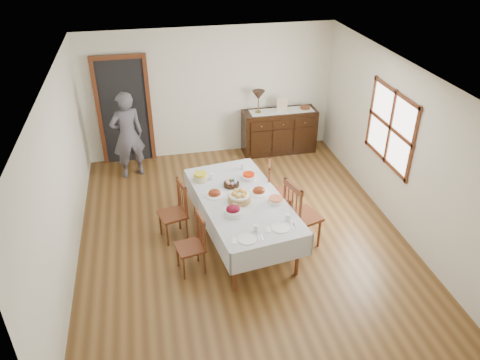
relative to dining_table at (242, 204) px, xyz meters
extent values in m
plane|color=brown|center=(0.03, 0.17, -0.70)|extent=(6.00, 6.00, 0.00)
cube|color=white|center=(0.03, 0.17, 1.90)|extent=(5.00, 6.00, 0.02)
cube|color=silver|center=(0.03, 3.17, 0.60)|extent=(5.00, 0.02, 2.60)
cube|color=silver|center=(0.03, -2.83, 0.60)|extent=(5.00, 0.02, 2.60)
cube|color=silver|center=(-2.47, 0.17, 0.60)|extent=(0.02, 6.00, 2.60)
cube|color=silver|center=(2.53, 0.17, 0.60)|extent=(0.02, 6.00, 2.60)
cube|color=white|center=(2.52, 0.47, 0.80)|extent=(0.02, 1.30, 1.10)
cube|color=#5E2D18|center=(2.51, 0.47, 0.80)|extent=(0.03, 1.46, 1.26)
cube|color=black|center=(-1.67, 3.13, 0.35)|extent=(0.90, 0.06, 2.10)
cube|color=#5E2D18|center=(-1.67, 3.11, 0.35)|extent=(1.04, 0.08, 2.18)
cube|color=silver|center=(0.00, 0.00, 0.07)|extent=(1.45, 2.41, 0.04)
cylinder|color=#5E2D18|center=(-0.32, -1.04, -0.33)|extent=(0.06, 0.06, 0.73)
cylinder|color=#5E2D18|center=(0.60, -0.90, -0.33)|extent=(0.06, 0.06, 0.73)
cylinder|color=#5E2D18|center=(-0.60, 0.90, -0.33)|extent=(0.06, 0.06, 0.73)
cylinder|color=#5E2D18|center=(0.32, 1.04, -0.33)|extent=(0.06, 0.06, 0.73)
cube|color=silver|center=(-0.57, -0.08, -0.08)|extent=(0.36, 2.28, 0.35)
cube|color=silver|center=(0.57, 0.08, -0.08)|extent=(0.36, 2.28, 0.35)
cube|color=silver|center=(0.17, -1.13, -0.08)|extent=(1.16, 0.19, 0.35)
cube|color=silver|center=(-0.17, 1.13, -0.08)|extent=(1.16, 0.19, 0.35)
cube|color=#5E2D18|center=(-0.84, -0.50, -0.30)|extent=(0.44, 0.44, 0.04)
cylinder|color=#5E2D18|center=(-1.02, -0.38, -0.51)|extent=(0.03, 0.03, 0.38)
cylinder|color=#5E2D18|center=(-0.96, -0.67, -0.51)|extent=(0.03, 0.03, 0.38)
cylinder|color=#5E2D18|center=(-0.72, -0.32, -0.51)|extent=(0.03, 0.03, 0.38)
cylinder|color=#5E2D18|center=(-0.66, -0.62, -0.51)|extent=(0.03, 0.03, 0.38)
cylinder|color=#5E2D18|center=(-0.71, -0.31, -0.05)|extent=(0.04, 0.04, 0.50)
cylinder|color=#5E2D18|center=(-0.64, -0.62, -0.05)|extent=(0.04, 0.04, 0.50)
cube|color=#5E2D18|center=(-0.68, -0.46, 0.17)|extent=(0.10, 0.36, 0.07)
cylinder|color=#5E2D18|center=(-0.69, -0.39, -0.06)|extent=(0.02, 0.02, 0.41)
cylinder|color=#5E2D18|center=(-0.68, -0.46, -0.06)|extent=(0.02, 0.02, 0.41)
cylinder|color=#5E2D18|center=(-0.66, -0.54, -0.06)|extent=(0.02, 0.02, 0.41)
cube|color=#5E2D18|center=(-1.02, 0.33, -0.28)|extent=(0.49, 0.49, 0.04)
cylinder|color=#5E2D18|center=(-1.21, 0.44, -0.50)|extent=(0.03, 0.03, 0.40)
cylinder|color=#5E2D18|center=(-1.13, 0.13, -0.50)|extent=(0.03, 0.03, 0.40)
cylinder|color=#5E2D18|center=(-0.90, 0.52, -0.50)|extent=(0.03, 0.03, 0.40)
cylinder|color=#5E2D18|center=(-0.82, 0.22, -0.50)|extent=(0.03, 0.03, 0.40)
cylinder|color=#5E2D18|center=(-0.89, 0.54, -0.01)|extent=(0.04, 0.04, 0.53)
cylinder|color=#5E2D18|center=(-0.80, 0.21, -0.01)|extent=(0.04, 0.04, 0.53)
cube|color=#5E2D18|center=(-0.84, 0.37, 0.21)|extent=(0.14, 0.37, 0.08)
cylinder|color=#5E2D18|center=(-0.87, 0.46, -0.03)|extent=(0.02, 0.02, 0.43)
cylinder|color=#5E2D18|center=(-0.84, 0.37, -0.03)|extent=(0.02, 0.02, 0.43)
cylinder|color=#5E2D18|center=(-0.82, 0.29, -0.03)|extent=(0.02, 0.02, 0.43)
cube|color=#5E2D18|center=(0.89, -0.24, -0.20)|extent=(0.58, 0.58, 0.04)
cylinder|color=#5E2D18|center=(1.12, -0.36, -0.46)|extent=(0.04, 0.04, 0.48)
cylinder|color=#5E2D18|center=(1.01, 0.00, -0.46)|extent=(0.04, 0.04, 0.48)
cylinder|color=#5E2D18|center=(0.76, -0.47, -0.46)|extent=(0.04, 0.04, 0.48)
cylinder|color=#5E2D18|center=(0.65, -0.11, -0.46)|extent=(0.04, 0.04, 0.48)
cylinder|color=#5E2D18|center=(0.74, -0.49, 0.11)|extent=(0.04, 0.04, 0.62)
cylinder|color=#5E2D18|center=(0.63, -0.11, 0.11)|extent=(0.04, 0.04, 0.62)
cube|color=#5E2D18|center=(0.69, -0.30, 0.38)|extent=(0.17, 0.44, 0.09)
cylinder|color=#5E2D18|center=(0.72, -0.39, 0.09)|extent=(0.02, 0.02, 0.51)
cylinder|color=#5E2D18|center=(0.69, -0.30, 0.09)|extent=(0.02, 0.02, 0.51)
cylinder|color=#5E2D18|center=(0.66, -0.20, 0.09)|extent=(0.02, 0.02, 0.51)
cube|color=#5E2D18|center=(0.76, 0.51, -0.24)|extent=(0.52, 0.52, 0.04)
cylinder|color=#5E2D18|center=(0.88, 0.30, -0.48)|extent=(0.04, 0.04, 0.43)
cylinder|color=#5E2D18|center=(0.97, 0.63, -0.48)|extent=(0.04, 0.04, 0.43)
cylinder|color=#5E2D18|center=(0.55, 0.39, -0.48)|extent=(0.04, 0.04, 0.43)
cylinder|color=#5E2D18|center=(0.64, 0.72, -0.48)|extent=(0.04, 0.04, 0.43)
cylinder|color=#5E2D18|center=(0.52, 0.39, 0.04)|extent=(0.04, 0.04, 0.57)
cylinder|color=#5E2D18|center=(0.62, 0.74, 0.04)|extent=(0.04, 0.04, 0.57)
cube|color=#5E2D18|center=(0.57, 0.56, 0.28)|extent=(0.15, 0.40, 0.08)
cylinder|color=#5E2D18|center=(0.55, 0.48, 0.02)|extent=(0.02, 0.02, 0.46)
cylinder|color=#5E2D18|center=(0.57, 0.56, 0.02)|extent=(0.02, 0.02, 0.46)
cylinder|color=#5E2D18|center=(0.60, 0.65, 0.02)|extent=(0.02, 0.02, 0.46)
cube|color=black|center=(1.42, 2.89, -0.24)|extent=(1.52, 0.51, 0.91)
cube|color=black|center=(0.96, 2.63, 0.03)|extent=(0.42, 0.02, 0.18)
sphere|color=brown|center=(0.96, 2.61, 0.03)|extent=(0.03, 0.03, 0.03)
cube|color=black|center=(1.42, 2.63, 0.03)|extent=(0.42, 0.02, 0.18)
sphere|color=brown|center=(1.42, 2.61, 0.03)|extent=(0.03, 0.03, 0.03)
cube|color=black|center=(1.87, 2.63, 0.03)|extent=(0.42, 0.02, 0.18)
sphere|color=brown|center=(1.87, 2.61, 0.03)|extent=(0.03, 0.03, 0.03)
imported|color=#524F5A|center=(-1.64, 2.48, 0.20)|extent=(0.65, 0.52, 1.80)
cylinder|color=olive|center=(-0.05, -0.07, 0.14)|extent=(0.33, 0.33, 0.10)
cylinder|color=white|center=(-0.05, -0.07, 0.20)|extent=(0.30, 0.30, 0.02)
sphere|color=gold|center=(0.03, -0.07, 0.23)|extent=(0.08, 0.08, 0.08)
sphere|color=gold|center=(-0.01, 0.01, 0.23)|extent=(0.08, 0.08, 0.08)
sphere|color=gold|center=(-0.09, 0.01, 0.23)|extent=(0.08, 0.08, 0.08)
sphere|color=gold|center=(-0.13, -0.07, 0.23)|extent=(0.08, 0.08, 0.08)
sphere|color=gold|center=(-0.09, -0.14, 0.23)|extent=(0.08, 0.08, 0.08)
sphere|color=gold|center=(-0.01, -0.14, 0.23)|extent=(0.08, 0.08, 0.08)
cylinder|color=black|center=(-0.08, 0.39, 0.12)|extent=(0.24, 0.24, 0.05)
ellipsoid|color=pink|center=(-0.01, 0.39, 0.17)|extent=(0.05, 0.05, 0.06)
ellipsoid|color=#58B8D7|center=(-0.03, 0.44, 0.17)|extent=(0.05, 0.05, 0.06)
ellipsoid|color=#A6EA7B|center=(-0.08, 0.46, 0.17)|extent=(0.05, 0.05, 0.06)
ellipsoid|color=#F2A659|center=(-0.13, 0.44, 0.17)|extent=(0.05, 0.05, 0.06)
ellipsoid|color=#E2A0F0|center=(-0.15, 0.39, 0.17)|extent=(0.05, 0.05, 0.06)
ellipsoid|color=#FFEF7B|center=(-0.13, 0.34, 0.17)|extent=(0.05, 0.05, 0.06)
ellipsoid|color=pink|center=(-0.08, 0.32, 0.17)|extent=(0.05, 0.05, 0.06)
ellipsoid|color=#58B8D7|center=(-0.03, 0.34, 0.17)|extent=(0.05, 0.05, 0.06)
cylinder|color=white|center=(-0.38, 0.17, 0.10)|extent=(0.30, 0.30, 0.02)
ellipsoid|color=#67210B|center=(-0.38, 0.17, 0.13)|extent=(0.19, 0.16, 0.11)
cylinder|color=white|center=(0.29, 0.11, 0.10)|extent=(0.31, 0.31, 0.01)
ellipsoid|color=#67210B|center=(0.29, 0.11, 0.13)|extent=(0.19, 0.16, 0.11)
cylinder|color=white|center=(-0.20, -0.39, 0.13)|extent=(0.25, 0.25, 0.08)
ellipsoid|color=maroon|center=(-0.20, -0.39, 0.19)|extent=(0.20, 0.17, 0.11)
cylinder|color=white|center=(0.23, 0.54, 0.13)|extent=(0.24, 0.24, 0.07)
cylinder|color=red|center=(0.23, 0.54, 0.17)|extent=(0.18, 0.18, 0.03)
cylinder|color=beige|center=(-0.52, 0.65, 0.14)|extent=(0.23, 0.23, 0.09)
cylinder|color=gold|center=(-0.52, 0.65, 0.20)|extent=(0.20, 0.20, 0.04)
cylinder|color=white|center=(0.47, -0.20, 0.12)|extent=(0.22, 0.22, 0.05)
cylinder|color=#DA6E46|center=(0.47, -0.20, 0.16)|extent=(0.20, 0.20, 0.02)
cube|color=white|center=(-0.10, -0.17, 0.13)|extent=(0.15, 0.11, 0.07)
cylinder|color=white|center=(-0.14, -0.97, 0.10)|extent=(0.25, 0.25, 0.01)
cube|color=white|center=(-0.31, -0.97, 0.10)|extent=(0.10, 0.13, 0.01)
cube|color=silver|center=(-0.31, -0.97, 0.10)|extent=(0.04, 0.16, 0.01)
cube|color=silver|center=(0.02, -0.97, 0.10)|extent=(0.04, 0.18, 0.01)
cube|color=silver|center=(0.06, -0.97, 0.10)|extent=(0.04, 0.14, 0.01)
cylinder|color=white|center=(0.01, -0.82, 0.14)|extent=(0.07, 0.07, 0.10)
cylinder|color=white|center=(0.36, -0.82, 0.10)|extent=(0.25, 0.25, 0.01)
cube|color=white|center=(0.19, -0.82, 0.10)|extent=(0.10, 0.13, 0.01)
cube|color=silver|center=(0.19, -0.82, 0.10)|extent=(0.04, 0.16, 0.01)
cube|color=silver|center=(0.52, -0.82, 0.10)|extent=(0.04, 0.18, 0.01)
cube|color=silver|center=(0.56, -0.82, 0.10)|extent=(0.04, 0.14, 0.01)
cylinder|color=white|center=(0.51, -0.67, 0.14)|extent=(0.07, 0.07, 0.10)
cylinder|color=white|center=(-0.34, 0.65, 0.15)|extent=(0.07, 0.07, 0.11)
cylinder|color=white|center=(0.22, 0.87, 0.14)|extent=(0.07, 0.07, 0.10)
cube|color=white|center=(1.45, 2.87, 0.22)|extent=(1.30, 0.35, 0.01)
cylinder|color=brown|center=(0.96, 2.89, 0.23)|extent=(0.12, 0.12, 0.03)
cylinder|color=brown|center=(0.96, 2.89, 0.37)|extent=(0.02, 0.02, 0.25)
cone|color=#3B271D|center=(0.96, 2.89, 0.58)|extent=(0.26, 0.26, 0.18)
cube|color=#C3B092|center=(1.45, 2.85, 0.35)|extent=(0.22, 0.08, 0.28)
cylinder|color=#5E2D18|center=(1.96, 2.89, 0.24)|extent=(0.20, 0.20, 0.06)
camera|label=1|loc=(-1.22, -5.68, 3.83)|focal=35.00mm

